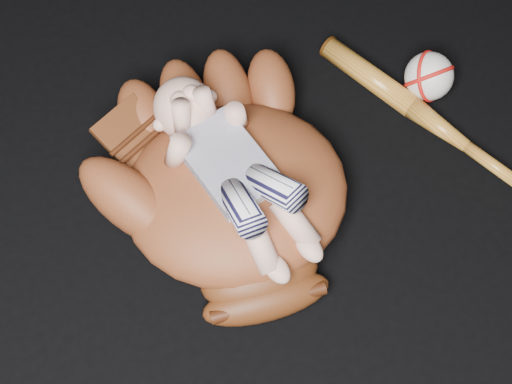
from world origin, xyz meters
TOP-DOWN VIEW (x-y plane):
  - baseball_glove at (-0.09, 0.13)m, footprint 0.52×0.57m
  - newborn_baby at (-0.09, 0.12)m, footprint 0.19×0.36m
  - baseball_bat at (0.26, 0.12)m, footprint 0.16×0.41m
  - baseball at (0.30, 0.17)m, footprint 0.10×0.10m

SIDE VIEW (x-z plane):
  - baseball_bat at x=0.26m, z-range 0.00..0.04m
  - baseball at x=0.30m, z-range 0.00..0.08m
  - baseball_glove at x=-0.09m, z-range 0.00..0.15m
  - newborn_baby at x=-0.09m, z-range 0.06..0.20m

